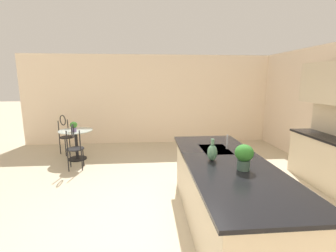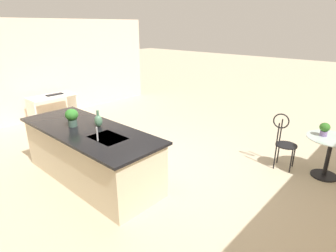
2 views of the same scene
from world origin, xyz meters
TOP-DOWN VIEW (x-y plane):
  - ground_plane at (0.00, 0.00)m, footprint 40.00×40.00m
  - wall_left_window at (-4.26, 0.00)m, footprint 0.12×7.80m
  - kitchen_island at (0.30, 0.85)m, footprint 2.80×1.06m
  - bistro_table at (-2.71, -1.93)m, footprint 0.80×0.80m
  - chair_near_window at (-1.99, -1.76)m, footprint 0.51×0.43m
  - chair_by_island at (-3.23, -2.35)m, footprint 0.54×0.54m
  - sink_faucet at (-0.25, 1.03)m, footprint 0.02×0.02m
  - potted_plant_on_table at (-2.57, -1.93)m, footprint 0.17×0.17m
  - potted_plant_counter_near at (0.60, 0.94)m, footprint 0.21×0.21m
  - vase_on_counter at (0.25, 0.66)m, footprint 0.13×0.13m

SIDE VIEW (x-z plane):
  - ground_plane at x=0.00m, z-range 0.00..0.00m
  - bistro_table at x=-2.71m, z-range 0.08..0.82m
  - kitchen_island at x=0.30m, z-range 0.00..0.92m
  - chair_near_window at x=-1.99m, z-range 0.05..1.09m
  - chair_by_island at x=-3.23m, z-range 0.05..1.09m
  - potted_plant_on_table at x=-2.57m, z-range 0.76..0.99m
  - sink_faucet at x=-0.25m, z-range 0.92..1.14m
  - vase_on_counter at x=0.25m, z-range 0.89..1.17m
  - potted_plant_counter_near at x=0.60m, z-range 0.94..1.24m
  - wall_left_window at x=-4.26m, z-range 0.00..2.70m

